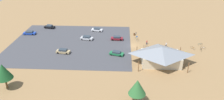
# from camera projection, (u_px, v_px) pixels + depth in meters

# --- Properties ---
(ground) EXTENTS (160.00, 160.00, 0.00)m
(ground) POSITION_uv_depth(u_px,v_px,m) (134.00, 46.00, 73.88)
(ground) COLOR #937047
(ground) RESTS_ON ground
(parking_lot_asphalt) EXTENTS (42.30, 35.46, 0.05)m
(parking_lot_asphalt) POSITION_uv_depth(u_px,v_px,m) (71.00, 43.00, 75.77)
(parking_lot_asphalt) COLOR #424247
(parking_lot_asphalt) RESTS_ON ground
(bike_pavilion) EXTENTS (13.87, 9.90, 5.45)m
(bike_pavilion) POSITION_uv_depth(u_px,v_px,m) (161.00, 54.00, 61.69)
(bike_pavilion) COLOR beige
(bike_pavilion) RESTS_ON ground
(trash_bin) EXTENTS (0.60, 0.60, 0.90)m
(trash_bin) POSITION_uv_depth(u_px,v_px,m) (134.00, 34.00, 82.21)
(trash_bin) COLOR brown
(trash_bin) RESTS_ON ground
(lot_sign) EXTENTS (0.56, 0.08, 2.20)m
(lot_sign) POSITION_uv_depth(u_px,v_px,m) (137.00, 38.00, 76.61)
(lot_sign) COLOR #99999E
(lot_sign) RESTS_ON ground
(pine_far_east) EXTENTS (3.87, 3.87, 5.98)m
(pine_far_east) POSITION_uv_depth(u_px,v_px,m) (137.00, 87.00, 45.74)
(pine_far_east) COLOR brown
(pine_far_east) RESTS_ON ground
(pine_center) EXTENTS (3.95, 3.95, 6.77)m
(pine_center) POSITION_uv_depth(u_px,v_px,m) (3.00, 72.00, 50.18)
(pine_center) COLOR brown
(pine_center) RESTS_ON ground
(bicycle_blue_yard_center) EXTENTS (0.79, 1.63, 0.91)m
(bicycle_blue_yard_center) POSITION_uv_depth(u_px,v_px,m) (135.00, 34.00, 82.80)
(bicycle_blue_yard_center) COLOR black
(bicycle_blue_yard_center) RESTS_ON ground
(bicycle_green_trailside) EXTENTS (1.24, 1.27, 0.85)m
(bicycle_green_trailside) POSITION_uv_depth(u_px,v_px,m) (136.00, 39.00, 78.54)
(bicycle_green_trailside) COLOR black
(bicycle_green_trailside) RESTS_ON ground
(bicycle_silver_near_sign) EXTENTS (1.72, 0.48, 0.81)m
(bicycle_silver_near_sign) POSITION_uv_depth(u_px,v_px,m) (146.00, 46.00, 72.79)
(bicycle_silver_near_sign) COLOR black
(bicycle_silver_near_sign) RESTS_ON ground
(bicycle_black_front_row) EXTENTS (0.48, 1.80, 0.83)m
(bicycle_black_front_row) POSITION_uv_depth(u_px,v_px,m) (201.00, 49.00, 70.53)
(bicycle_black_front_row) COLOR black
(bicycle_black_front_row) RESTS_ON ground
(bicycle_orange_edge_south) EXTENTS (1.09, 1.40, 0.91)m
(bicycle_orange_edge_south) POSITION_uv_depth(u_px,v_px,m) (193.00, 48.00, 71.50)
(bicycle_orange_edge_south) COLOR black
(bicycle_orange_edge_south) RESTS_ON ground
(bicycle_white_yard_right) EXTENTS (1.54, 0.92, 0.84)m
(bicycle_white_yard_right) POSITION_uv_depth(u_px,v_px,m) (203.00, 48.00, 71.63)
(bicycle_white_yard_right) COLOR black
(bicycle_white_yard_right) RESTS_ON ground
(bicycle_yellow_yard_left) EXTENTS (1.72, 0.48, 0.86)m
(bicycle_yellow_yard_left) POSITION_uv_depth(u_px,v_px,m) (159.00, 45.00, 73.30)
(bicycle_yellow_yard_left) COLOR black
(bicycle_yellow_yard_left) RESTS_ON ground
(bicycle_teal_lone_east) EXTENTS (1.74, 0.48, 0.74)m
(bicycle_teal_lone_east) POSITION_uv_depth(u_px,v_px,m) (200.00, 44.00, 74.41)
(bicycle_teal_lone_east) COLOR black
(bicycle_teal_lone_east) RESTS_ON ground
(car_black_by_curb) EXTENTS (4.61, 2.65, 1.43)m
(car_black_by_curb) POSITION_uv_depth(u_px,v_px,m) (50.00, 27.00, 88.91)
(car_black_by_curb) COLOR black
(car_black_by_curb) RESTS_ON parking_lot_asphalt
(car_tan_second_row) EXTENTS (4.63, 2.32, 1.43)m
(car_tan_second_row) POSITION_uv_depth(u_px,v_px,m) (63.00, 51.00, 68.62)
(car_tan_second_row) COLOR tan
(car_tan_second_row) RESTS_ON parking_lot_asphalt
(car_silver_front_row) EXTENTS (4.84, 2.80, 1.46)m
(car_silver_front_row) POSITION_uv_depth(u_px,v_px,m) (87.00, 38.00, 78.28)
(car_silver_front_row) COLOR #BCBCC1
(car_silver_front_row) RESTS_ON parking_lot_asphalt
(car_blue_end_stall) EXTENTS (4.66, 1.88, 1.35)m
(car_blue_end_stall) POSITION_uv_depth(u_px,v_px,m) (30.00, 33.00, 82.88)
(car_blue_end_stall) COLOR #1E42B2
(car_blue_end_stall) RESTS_ON parking_lot_asphalt
(car_green_inner_stall) EXTENTS (4.79, 2.94, 1.32)m
(car_green_inner_stall) POSITION_uv_depth(u_px,v_px,m) (117.00, 53.00, 67.45)
(car_green_inner_stall) COLOR #1E6B3D
(car_green_inner_stall) RESTS_ON parking_lot_asphalt
(car_maroon_near_entry) EXTENTS (4.44, 1.83, 1.46)m
(car_maroon_near_entry) POSITION_uv_depth(u_px,v_px,m) (117.00, 38.00, 78.05)
(car_maroon_near_entry) COLOR maroon
(car_maroon_near_entry) RESTS_ON parking_lot_asphalt
(car_white_back_corner) EXTENTS (4.59, 2.42, 1.34)m
(car_white_back_corner) POSITION_uv_depth(u_px,v_px,m) (97.00, 30.00, 85.96)
(car_white_back_corner) COLOR white
(car_white_back_corner) RESTS_ON parking_lot_asphalt
(visitor_near_lot) EXTENTS (0.36, 0.36, 1.77)m
(visitor_near_lot) POSITION_uv_depth(u_px,v_px,m) (166.00, 45.00, 72.62)
(visitor_near_lot) COLOR #2D3347
(visitor_near_lot) RESTS_ON ground
(visitor_crossing_yard) EXTENTS (0.38, 0.40, 1.65)m
(visitor_crossing_yard) POSITION_uv_depth(u_px,v_px,m) (147.00, 42.00, 74.58)
(visitor_crossing_yard) COLOR #2D3347
(visitor_crossing_yard) RESTS_ON ground
(visitor_by_pavilion) EXTENTS (0.36, 0.36, 1.76)m
(visitor_by_pavilion) POSITION_uv_depth(u_px,v_px,m) (185.00, 53.00, 67.07)
(visitor_by_pavilion) COLOR #2D3347
(visitor_by_pavilion) RESTS_ON ground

